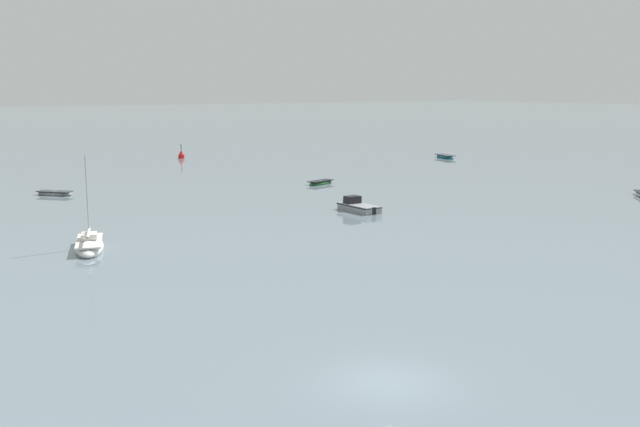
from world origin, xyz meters
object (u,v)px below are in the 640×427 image
(rowboat_moored_4, at_px, (321,183))
(rowboat_moored_5, at_px, (55,194))
(rowboat_moored_6, at_px, (445,157))
(motorboat_moored_1, at_px, (354,207))
(channel_buoy, at_px, (181,155))
(sailboat_moored_0, at_px, (89,246))

(rowboat_moored_4, bearing_deg, rowboat_moored_5, -32.97)
(rowboat_moored_6, bearing_deg, rowboat_moored_5, -68.41)
(motorboat_moored_1, height_order, channel_buoy, channel_buoy)
(rowboat_moored_6, distance_m, sailboat_moored_0, 71.37)
(rowboat_moored_5, bearing_deg, sailboat_moored_0, -52.37)
(sailboat_moored_0, bearing_deg, rowboat_moored_4, -39.60)
(motorboat_moored_1, bearing_deg, sailboat_moored_0, 96.69)
(motorboat_moored_1, height_order, rowboat_moored_4, motorboat_moored_1)
(rowboat_moored_4, relative_size, sailboat_moored_0, 0.58)
(motorboat_moored_1, xyz_separation_m, sailboat_moored_0, (-23.55, -2.92, 0.00))
(rowboat_moored_4, height_order, rowboat_moored_5, rowboat_moored_5)
(sailboat_moored_0, bearing_deg, channel_buoy, -9.98)
(rowboat_moored_4, height_order, rowboat_moored_6, rowboat_moored_6)
(rowboat_moored_5, relative_size, channel_buoy, 1.55)
(sailboat_moored_0, bearing_deg, motorboat_moored_1, -63.90)
(rowboat_moored_6, relative_size, sailboat_moored_0, 0.72)
(sailboat_moored_0, xyz_separation_m, channel_buoy, (30.47, 54.94, 0.18))
(channel_buoy, bearing_deg, rowboat_moored_4, -89.34)
(rowboat_moored_6, bearing_deg, sailboat_moored_0, -47.21)
(motorboat_moored_1, height_order, rowboat_moored_6, motorboat_moored_1)
(rowboat_moored_4, relative_size, channel_buoy, 1.62)
(motorboat_moored_1, bearing_deg, rowboat_moored_6, -52.83)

